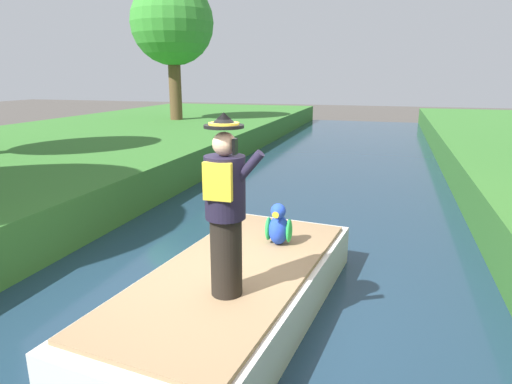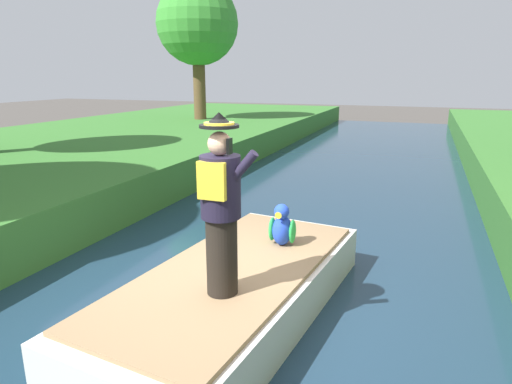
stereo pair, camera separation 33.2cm
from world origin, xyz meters
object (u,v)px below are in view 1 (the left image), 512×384
(boat, at_px, (235,292))
(person_pirate, at_px, (226,208))
(parrot_plush, at_px, (279,227))
(tree_tall, at_px, (172,24))

(boat, height_order, person_pirate, person_pirate)
(parrot_plush, xyz_separation_m, tree_tall, (-7.80, 12.55, 4.00))
(boat, distance_m, person_pirate, 1.38)
(person_pirate, relative_size, tree_tall, 0.32)
(boat, xyz_separation_m, person_pirate, (0.13, -0.60, 1.23))
(boat, relative_size, person_pirate, 2.37)
(parrot_plush, bearing_deg, boat, -108.83)
(person_pirate, relative_size, parrot_plush, 3.25)
(boat, distance_m, parrot_plush, 1.09)
(parrot_plush, relative_size, tree_tall, 0.10)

